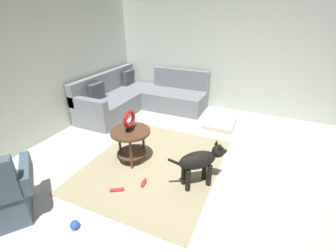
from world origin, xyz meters
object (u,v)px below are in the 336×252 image
(sectional_couch, at_px, (139,98))
(dog_toy_bone, at_px, (144,183))
(dog, at_px, (200,161))
(dog_toy_rope, at_px, (117,190))
(side_table, at_px, (131,138))
(torus_sculpture, at_px, (129,120))
(dog_toy_ball, at_px, (75,225))
(dog_bed_mat, at_px, (220,122))

(sectional_couch, xyz_separation_m, dog_toy_bone, (-2.31, -1.40, -0.26))
(sectional_couch, relative_size, dog, 3.48)
(dog_toy_rope, bearing_deg, side_table, 15.36)
(sectional_couch, height_order, side_table, sectional_couch)
(sectional_couch, relative_size, torus_sculpture, 6.90)
(side_table, xyz_separation_m, dog_toy_rope, (-0.69, -0.19, -0.39))
(dog_toy_ball, distance_m, dog_toy_bone, 1.00)
(sectional_couch, bearing_deg, dog, -133.63)
(dog, relative_size, dog_toy_bone, 3.60)
(dog_toy_bone, bearing_deg, torus_sculpture, 46.14)
(dog_toy_rope, bearing_deg, dog_toy_ball, 173.20)
(side_table, relative_size, dog_bed_mat, 0.75)
(torus_sculpture, xyz_separation_m, dog_bed_mat, (1.88, -0.98, -0.67))
(dog_toy_rope, relative_size, dog_toy_bone, 1.03)
(torus_sculpture, xyz_separation_m, dog, (-0.11, -1.13, -0.33))
(torus_sculpture, height_order, dog_bed_mat, torus_sculpture)
(torus_sculpture, relative_size, dog_bed_mat, 0.41)
(sectional_couch, distance_m, dog_bed_mat, 1.96)
(sectional_couch, bearing_deg, dog_bed_mat, -90.16)
(dog_bed_mat, height_order, dog_toy_bone, dog_bed_mat)
(torus_sculpture, relative_size, dog_toy_ball, 3.27)
(sectional_couch, relative_size, dog_toy_rope, 12.13)
(dog_bed_mat, bearing_deg, side_table, 152.33)
(dog_bed_mat, relative_size, dog, 1.24)
(side_table, relative_size, dog_toy_ball, 6.02)
(dog, bearing_deg, dog_bed_mat, 140.41)
(torus_sculpture, relative_size, dog_toy_bone, 1.81)
(sectional_couch, distance_m, dog_toy_bone, 2.72)
(dog_bed_mat, height_order, dog_toy_rope, dog_bed_mat)
(side_table, bearing_deg, torus_sculpture, 180.00)
(torus_sculpture, bearing_deg, dog_toy_bone, -133.86)
(dog_toy_ball, xyz_separation_m, dog_toy_rope, (0.67, -0.08, -0.02))
(torus_sculpture, bearing_deg, side_table, 0.00)
(dog, relative_size, dog_toy_rope, 3.49)
(sectional_couch, xyz_separation_m, side_table, (-1.88, -0.96, 0.13))
(sectional_couch, distance_m, torus_sculpture, 2.15)
(side_table, xyz_separation_m, torus_sculpture, (-0.00, 0.00, 0.29))
(side_table, xyz_separation_m, dog_bed_mat, (1.88, -0.98, -0.37))
(dog, height_order, dog_toy_ball, dog)
(dog_toy_rope, height_order, dog_toy_bone, dog_toy_bone)
(sectional_couch, distance_m, dog_toy_ball, 3.43)
(sectional_couch, relative_size, dog_toy_ball, 22.59)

